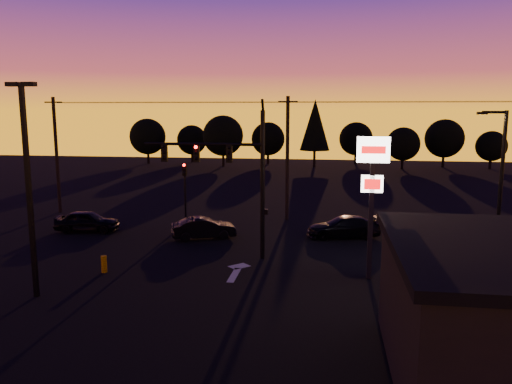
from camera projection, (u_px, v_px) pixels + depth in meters
ground at (220, 281)px, 23.59m from camera, size 120.00×120.00×0.00m
lane_arrow at (237, 271)px, 25.14m from camera, size 1.20×3.10×0.01m
traffic_signal_mast at (233, 168)px, 26.70m from camera, size 6.79×0.52×8.58m
secondary_signal at (185, 184)px, 35.04m from camera, size 0.30×0.31×4.35m
parking_lot_light at (28, 176)px, 20.86m from camera, size 1.25×0.30×9.14m
pylon_sign at (372, 177)px, 23.26m from camera, size 1.50×0.28×6.80m
streetlight at (499, 179)px, 26.27m from camera, size 1.55×0.35×8.00m
utility_pole_0 at (57, 154)px, 38.77m from camera, size 1.40×0.26×9.00m
utility_pole_1 at (287, 158)px, 36.23m from camera, size 1.40×0.26×9.00m
power_wires at (288, 102)px, 35.58m from camera, size 36.00×1.22×0.07m
bollard at (104, 264)px, 24.87m from camera, size 0.28×0.28×0.85m
tree_0 at (148, 137)px, 74.86m from camera, size 5.36×5.36×6.74m
tree_1 at (192, 140)px, 77.05m from camera, size 4.54×4.54×5.71m
tree_2 at (223, 136)px, 71.16m from camera, size 5.77×5.78×7.26m
tree_3 at (268, 139)px, 74.32m from camera, size 4.95×4.95×6.22m
tree_4 at (315, 125)px, 70.04m from camera, size 4.18×4.18×9.50m
tree_5 at (356, 139)px, 74.43m from camera, size 4.95×4.95×6.22m
tree_6 at (403, 144)px, 67.77m from camera, size 4.54×4.54×5.71m
tree_7 at (444, 139)px, 69.75m from camera, size 5.36×5.36×6.74m
tree_8 at (491, 146)px, 68.08m from camera, size 4.12×4.12×5.19m
car_left at (87, 221)px, 33.16m from camera, size 4.31×2.13×1.41m
car_mid at (204, 228)px, 31.40m from camera, size 4.26×2.81×1.33m
car_right at (344, 227)px, 31.68m from camera, size 4.93×2.74×1.35m
suv_parked at (490, 305)px, 18.84m from camera, size 3.24×5.51×1.44m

